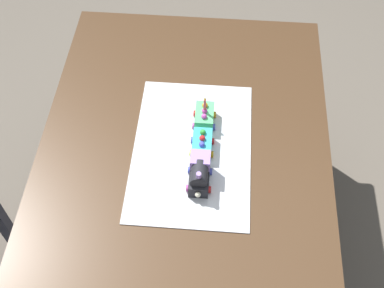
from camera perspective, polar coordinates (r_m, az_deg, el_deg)
ground_plane at (r=2.35m, az=-0.71°, el=-11.38°), size 8.00×8.00×0.00m
dining_table at (r=1.79m, az=-0.91°, el=-2.91°), size 1.40×1.00×0.74m
cake_board at (r=1.70m, az=0.00°, el=-0.63°), size 0.60×0.40×0.00m
cake_locomotive at (r=1.59m, az=0.86°, el=-3.36°), size 0.14×0.08×0.12m
cake_car_caboose_turquoise at (r=1.68m, az=1.16°, el=0.01°), size 0.10×0.08×0.07m
cake_car_gondola_mint_green at (r=1.75m, az=1.42°, el=3.12°), size 0.10×0.08×0.07m
birthday_candle at (r=1.70m, az=1.47°, el=4.65°), size 0.01×0.01×0.06m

